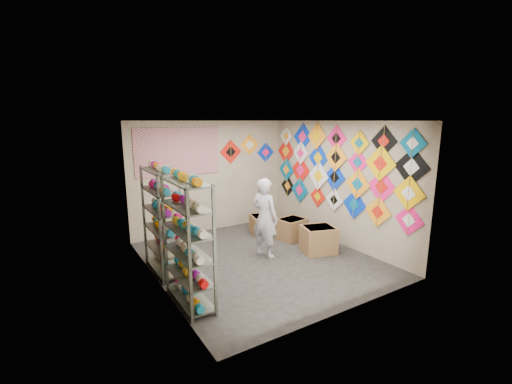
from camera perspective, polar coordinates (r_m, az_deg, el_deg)
ground at (r=6.94m, az=0.61°, el=-11.09°), size 4.50×4.50×0.00m
room_walls at (r=6.48m, az=0.64°, el=2.42°), size 4.50×4.50×4.50m
shelf_rack_front at (r=5.15m, az=-11.26°, el=-8.35°), size 0.40×1.10×1.90m
shelf_rack_back at (r=6.32m, az=-15.44°, el=-4.71°), size 0.40×1.10×1.90m
string_spools at (r=5.70m, az=-13.62°, el=-5.44°), size 0.12×2.36×0.12m
kite_wall_display at (r=7.73m, az=13.08°, el=3.73°), size 0.06×4.36×2.01m
back_wall_kites at (r=8.87m, az=-1.49°, el=7.05°), size 1.62×0.02×0.76m
poster at (r=8.10m, az=-12.79°, el=6.56°), size 2.00×0.01×1.10m
shopkeeper at (r=6.83m, az=1.46°, el=-4.32°), size 0.83×0.76×1.61m
carton_a at (r=7.31m, az=10.35°, el=-7.78°), size 0.79×0.72×0.55m
carton_b at (r=7.99m, az=6.00°, el=-6.15°), size 0.67×0.58×0.49m
carton_c at (r=8.35m, az=0.86°, el=-5.44°), size 0.58×0.62×0.45m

